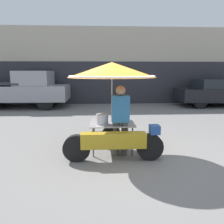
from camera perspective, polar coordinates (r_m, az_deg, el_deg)
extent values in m
plane|color=slate|center=(5.00, 4.17, -11.32)|extent=(36.00, 36.00, 0.00)
cube|color=#B2A893|center=(13.66, -0.60, 11.83)|extent=(28.00, 2.00, 4.31)
cube|color=#28282D|center=(12.65, -0.38, 7.60)|extent=(23.80, 0.06, 2.40)
cylinder|color=black|center=(4.75, 9.82, -8.96)|extent=(0.57, 0.14, 0.57)
cylinder|color=black|center=(4.66, -9.21, -9.32)|extent=(0.57, 0.14, 0.57)
cube|color=#B7931E|center=(4.59, 0.40, -7.39)|extent=(1.36, 0.24, 0.32)
cube|color=#234C93|center=(4.66, 11.06, -4.50)|extent=(0.20, 0.24, 0.18)
cylinder|color=black|center=(5.53, -0.19, -6.29)|extent=(0.52, 0.14, 0.52)
cylinder|color=#515156|center=(4.88, 5.34, -7.72)|extent=(0.03, 0.03, 0.67)
cylinder|color=#515156|center=(5.66, 4.12, -5.11)|extent=(0.03, 0.03, 0.67)
cylinder|color=#515156|center=(4.83, -4.92, -7.90)|extent=(0.03, 0.03, 0.67)
cylinder|color=#515156|center=(5.62, -4.67, -5.24)|extent=(0.03, 0.03, 0.67)
cube|color=#9E9EA3|center=(5.14, -0.03, -2.75)|extent=(1.01, 0.97, 0.02)
cylinder|color=#B2B2B7|center=(5.04, -0.03, 3.12)|extent=(0.03, 0.03, 1.04)
cone|color=orange|center=(5.00, -0.03, 10.97)|extent=(2.00, 2.00, 0.34)
torus|color=white|center=(5.00, -0.03, 9.26)|extent=(1.95, 1.95, 0.05)
cylinder|color=#B7B7BC|center=(4.94, -2.57, -1.83)|extent=(0.27, 0.27, 0.23)
cylinder|color=#B7B7BC|center=(4.99, 2.10, -2.16)|extent=(0.36, 0.36, 0.15)
cylinder|color=#1E6BB2|center=(5.40, 2.77, -1.02)|extent=(0.21, 0.21, 0.18)
cylinder|color=#4C473D|center=(4.90, 1.13, -6.97)|extent=(0.14, 0.14, 0.77)
cylinder|color=#4C473D|center=(4.91, 3.24, -6.93)|extent=(0.14, 0.14, 0.77)
cube|color=teal|center=(4.74, 2.24, 0.86)|extent=(0.38, 0.22, 0.58)
sphere|color=#A87A5B|center=(4.69, 2.27, 5.61)|extent=(0.21, 0.21, 0.21)
cylinder|color=black|center=(11.86, 22.11, 2.30)|extent=(0.62, 0.20, 0.62)
cylinder|color=black|center=(13.22, 19.36, 3.26)|extent=(0.62, 0.20, 0.62)
cube|color=black|center=(13.14, 26.49, 4.14)|extent=(4.62, 1.77, 0.66)
cube|color=#1E2328|center=(12.99, 25.81, 6.68)|extent=(2.22, 1.56, 0.49)
cylinder|color=black|center=(11.02, -17.05, 2.46)|extent=(0.78, 0.24, 0.78)
cylinder|color=black|center=(12.65, -15.25, 3.55)|extent=(0.78, 0.24, 0.78)
cube|color=#939399|center=(12.21, -22.98, 4.65)|extent=(4.93, 1.98, 0.77)
cube|color=#939399|center=(11.92, -19.64, 8.35)|extent=(1.68, 1.82, 0.73)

